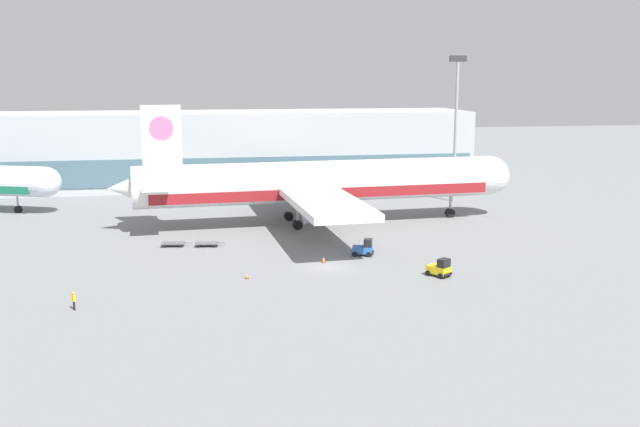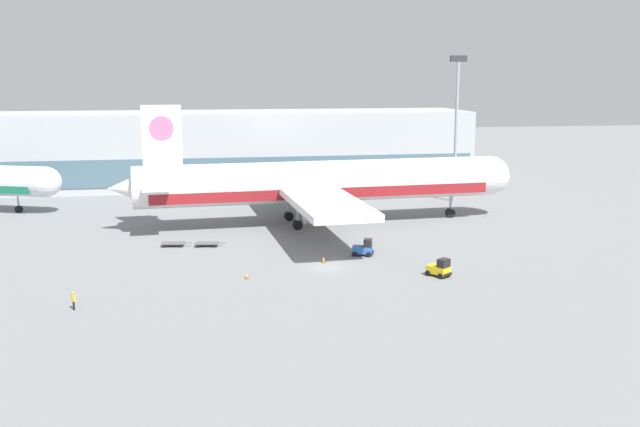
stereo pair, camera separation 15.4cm
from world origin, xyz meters
TOP-DOWN VIEW (x-y plane):
  - ground_plane at (0.00, 0.00)m, footprint 400.00×400.00m
  - terminal_building at (-6.96, 62.38)m, footprint 90.00×18.20m
  - light_mast at (28.36, 37.70)m, footprint 2.80×0.50m
  - airplane_main at (2.62, 23.35)m, footprint 58.09×48.43m
  - baggage_tug_foreground at (5.23, 4.42)m, footprint 2.76×2.27m
  - baggage_tug_mid at (11.12, -5.56)m, footprint 2.61×2.81m
  - baggage_dolly_lead at (-17.05, 12.74)m, footprint 3.77×1.82m
  - baggage_dolly_second at (-12.92, 12.06)m, footprint 3.77×1.82m
  - ground_crew_near at (-25.10, -10.50)m, footprint 0.35×0.52m
  - traffic_cone_near at (-0.00, 2.02)m, footprint 0.40×0.40m
  - traffic_cone_far at (-9.03, -2.93)m, footprint 0.40×0.40m

SIDE VIEW (x-z plane):
  - ground_plane at x=0.00m, z-range 0.00..0.00m
  - traffic_cone_far at x=-9.03m, z-range -0.01..0.63m
  - traffic_cone_near at x=0.00m, z-range -0.01..0.76m
  - baggage_dolly_lead at x=-17.05m, z-range 0.15..0.63m
  - baggage_dolly_second at x=-12.92m, z-range 0.15..0.63m
  - baggage_tug_foreground at x=5.23m, z-range -0.12..1.88m
  - baggage_tug_mid at x=11.12m, z-range -0.12..1.88m
  - ground_crew_near at x=-25.10m, z-range 0.15..1.86m
  - airplane_main at x=2.62m, z-range -2.66..14.34m
  - terminal_building at x=-6.96m, z-range -0.01..13.99m
  - light_mast at x=28.36m, z-range 1.85..25.82m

